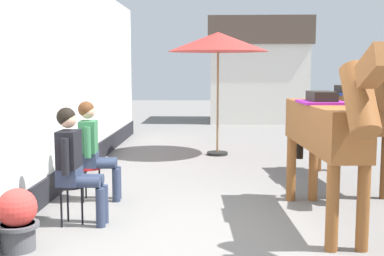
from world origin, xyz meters
TOP-DOWN VIEW (x-y plane):
  - ground_plane at (0.00, 3.00)m, footprint 40.00×40.00m
  - pub_facade_wall at (-2.55, 1.50)m, footprint 0.34×14.00m
  - distant_cottage at (1.40, 11.99)m, footprint 3.40×2.60m
  - seated_visitor_near at (-1.74, 0.31)m, footprint 0.61×0.49m
  - seated_visitor_far at (-1.78, 1.39)m, footprint 0.61×0.49m
  - saddled_horse_near at (1.19, 0.42)m, footprint 0.56×3.00m
  - saddled_horse_far at (2.05, 2.48)m, footprint 0.71×2.99m
  - flower_planter_middle at (-2.09, -0.55)m, footprint 0.43×0.43m
  - cafe_parasol at (-0.02, 5.14)m, footprint 2.10×2.10m

SIDE VIEW (x-z plane):
  - ground_plane at x=0.00m, z-range 0.00..0.00m
  - flower_planter_middle at x=-2.09m, z-range 0.01..0.65m
  - seated_visitor_near at x=-1.74m, z-range 0.08..1.47m
  - seated_visitor_far at x=-1.78m, z-range 0.08..1.47m
  - saddled_horse_near at x=1.19m, z-range 0.13..2.19m
  - saddled_horse_far at x=2.05m, z-range 0.13..2.19m
  - pub_facade_wall at x=-2.55m, z-range -0.16..3.24m
  - distant_cottage at x=1.40m, z-range 0.05..3.55m
  - cafe_parasol at x=-0.02m, z-range 1.07..3.65m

